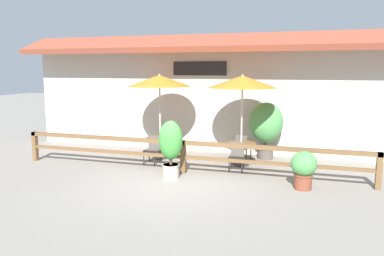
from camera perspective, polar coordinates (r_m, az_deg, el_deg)
name	(u,v)px	position (r m, az deg, el deg)	size (l,w,h in m)	color
ground_plane	(171,183)	(9.98, -3.26, -8.43)	(60.00, 60.00, 0.00)	gray
building_facade	(210,92)	(13.47, 2.77, 5.49)	(14.28, 1.49, 4.23)	#BCB7A8
patio_railing	(183,150)	(10.76, -1.34, -3.30)	(10.40, 0.14, 0.95)	brown
patio_umbrella_near	(160,81)	(12.42, -4.97, 7.16)	(2.11, 2.11, 2.82)	#B7B2A8
dining_table_near	(160,142)	(12.65, -4.85, -2.07)	(0.96, 0.96, 0.71)	brown
chair_near_streetside	(153,149)	(12.01, -6.03, -3.13)	(0.44, 0.44, 0.85)	#514C47
chair_near_wallside	(170,140)	(13.30, -3.33, -1.91)	(0.50, 0.50, 0.85)	#514C47
patio_umbrella_middle	(242,82)	(11.53, 7.70, 6.97)	(2.11, 2.11, 2.82)	#B7B2A8
dining_table_middle	(241,147)	(11.77, 7.49, -2.96)	(0.96, 0.96, 0.71)	brown
chair_middle_streetside	(237,155)	(11.13, 6.85, -4.12)	(0.44, 0.44, 0.85)	#514C47
chair_middle_wallside	(243,146)	(12.46, 7.72, -2.72)	(0.51, 0.51, 0.85)	#514C47
potted_plant_corner_fern	(304,168)	(9.78, 16.65, -5.88)	(0.64, 0.58, 0.97)	brown
potted_plant_broad_leaf	(171,145)	(10.22, -3.26, -2.66)	(0.66, 0.60, 1.60)	#B7AD99
potted_plant_small_flowering	(266,125)	(12.67, 11.23, 0.49)	(1.10, 0.99, 1.89)	#564C47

